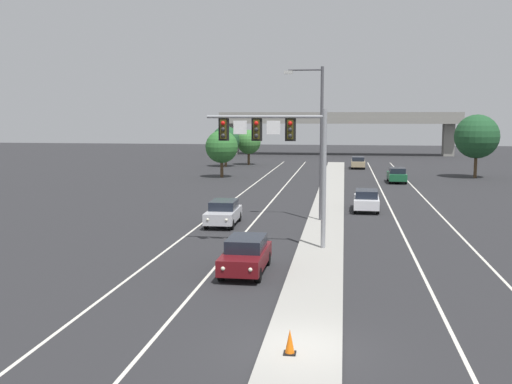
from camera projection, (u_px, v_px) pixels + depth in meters
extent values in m
plane|color=#28282B|center=(302.00, 351.00, 18.04)|extent=(260.00, 260.00, 0.00)
cube|color=#9E9B93|center=(323.00, 233.00, 35.70)|extent=(2.40, 110.00, 0.15)
cube|color=silver|center=(261.00, 214.00, 43.26)|extent=(0.14, 100.00, 0.01)
cube|color=silver|center=(394.00, 217.00, 41.91)|extent=(0.14, 100.00, 0.01)
cube|color=silver|center=(216.00, 213.00, 43.73)|extent=(0.14, 100.00, 0.01)
cube|color=silver|center=(443.00, 218.00, 41.43)|extent=(0.14, 100.00, 0.01)
cylinder|color=gray|center=(324.00, 179.00, 30.98)|extent=(0.24, 0.24, 7.20)
cylinder|color=gray|center=(265.00, 117.00, 31.02)|extent=(6.12, 0.16, 0.16)
cube|color=black|center=(290.00, 129.00, 30.95)|extent=(0.56, 0.06, 1.20)
cube|color=#38330F|center=(290.00, 129.00, 30.91)|extent=(0.32, 0.32, 1.00)
sphere|color=red|center=(290.00, 123.00, 30.70)|extent=(0.22, 0.22, 0.22)
sphere|color=#282828|center=(290.00, 130.00, 30.75)|extent=(0.22, 0.22, 0.22)
sphere|color=#282828|center=(290.00, 136.00, 30.79)|extent=(0.22, 0.22, 0.22)
cube|color=black|center=(257.00, 129.00, 31.20)|extent=(0.56, 0.06, 1.20)
cube|color=#38330F|center=(257.00, 129.00, 31.16)|extent=(0.32, 0.32, 1.00)
sphere|color=red|center=(256.00, 123.00, 30.96)|extent=(0.22, 0.22, 0.22)
sphere|color=#282828|center=(256.00, 129.00, 31.00)|extent=(0.22, 0.22, 0.22)
sphere|color=#282828|center=(256.00, 136.00, 31.04)|extent=(0.22, 0.22, 0.22)
cube|color=black|center=(224.00, 129.00, 31.45)|extent=(0.56, 0.06, 1.20)
cube|color=#38330F|center=(224.00, 129.00, 31.42)|extent=(0.32, 0.32, 1.00)
sphere|color=red|center=(223.00, 123.00, 31.21)|extent=(0.22, 0.22, 0.22)
sphere|color=#282828|center=(223.00, 129.00, 31.25)|extent=(0.22, 0.22, 0.22)
sphere|color=#282828|center=(223.00, 136.00, 31.29)|extent=(0.22, 0.22, 0.22)
cube|color=white|center=(273.00, 127.00, 31.01)|extent=(0.70, 0.04, 0.70)
cube|color=white|center=(240.00, 127.00, 31.26)|extent=(0.70, 0.04, 0.70)
cylinder|color=#4C4C51|center=(321.00, 144.00, 39.27)|extent=(0.20, 0.20, 10.00)
cylinder|color=#4C4C51|center=(305.00, 70.00, 38.82)|extent=(2.20, 0.12, 0.12)
cube|color=#B7B7B2|center=(288.00, 72.00, 39.00)|extent=(0.56, 0.28, 0.20)
cube|color=#5B0F14|center=(246.00, 258.00, 26.95)|extent=(1.83, 4.41, 0.70)
cube|color=black|center=(246.00, 243.00, 27.09)|extent=(1.60, 2.39, 0.56)
sphere|color=#EAE5C6|center=(250.00, 270.00, 24.72)|extent=(0.18, 0.18, 0.18)
sphere|color=#EAE5C6|center=(223.00, 269.00, 24.90)|extent=(0.18, 0.18, 0.18)
cylinder|color=black|center=(258.00, 275.00, 25.41)|extent=(0.22, 0.64, 0.64)
cylinder|color=black|center=(221.00, 273.00, 25.65)|extent=(0.22, 0.64, 0.64)
cylinder|color=black|center=(268.00, 258.00, 28.35)|extent=(0.22, 0.64, 0.64)
cylinder|color=black|center=(234.00, 257.00, 28.59)|extent=(0.22, 0.64, 0.64)
cube|color=#B7B7BC|center=(223.00, 215.00, 38.73)|extent=(1.89, 4.44, 0.70)
cube|color=black|center=(224.00, 205.00, 38.87)|extent=(1.64, 2.41, 0.56)
sphere|color=#EAE5C6|center=(226.00, 220.00, 36.50)|extent=(0.18, 0.18, 0.18)
sphere|color=#EAE5C6|center=(208.00, 220.00, 36.65)|extent=(0.18, 0.18, 0.18)
cylinder|color=black|center=(232.00, 225.00, 37.20)|extent=(0.23, 0.64, 0.64)
cylinder|color=black|center=(206.00, 224.00, 37.39)|extent=(0.23, 0.64, 0.64)
cylinder|color=black|center=(239.00, 217.00, 40.15)|extent=(0.23, 0.64, 0.64)
cylinder|color=black|center=(216.00, 216.00, 40.35)|extent=(0.23, 0.64, 0.64)
cube|color=silver|center=(366.00, 202.00, 44.62)|extent=(1.92, 4.45, 0.70)
cube|color=black|center=(367.00, 194.00, 44.32)|extent=(1.65, 2.42, 0.56)
sphere|color=#EAE5C6|center=(359.00, 197.00, 46.84)|extent=(0.18, 0.18, 0.18)
sphere|color=#EAE5C6|center=(374.00, 197.00, 46.64)|extent=(0.18, 0.18, 0.18)
cylinder|color=black|center=(356.00, 203.00, 46.26)|extent=(0.24, 0.65, 0.64)
cylinder|color=black|center=(377.00, 204.00, 45.99)|extent=(0.24, 0.65, 0.64)
cylinder|color=black|center=(355.00, 209.00, 43.33)|extent=(0.24, 0.65, 0.64)
cylinder|color=black|center=(378.00, 210.00, 43.06)|extent=(0.24, 0.65, 0.64)
cube|color=#195633|center=(397.00, 176.00, 63.54)|extent=(1.83, 4.41, 0.70)
cube|color=black|center=(397.00, 170.00, 63.24)|extent=(1.60, 2.39, 0.56)
sphere|color=#EAE5C6|center=(390.00, 174.00, 65.76)|extent=(0.18, 0.18, 0.18)
sphere|color=#EAE5C6|center=(401.00, 174.00, 65.58)|extent=(0.18, 0.18, 0.18)
cylinder|color=black|center=(388.00, 178.00, 65.17)|extent=(0.22, 0.64, 0.64)
cylinder|color=black|center=(403.00, 178.00, 64.93)|extent=(0.22, 0.64, 0.64)
cylinder|color=black|center=(390.00, 181.00, 62.23)|extent=(0.22, 0.64, 0.64)
cylinder|color=black|center=(406.00, 181.00, 61.99)|extent=(0.22, 0.64, 0.64)
cube|color=tan|center=(358.00, 163.00, 80.61)|extent=(1.84, 4.41, 0.70)
cube|color=black|center=(358.00, 159.00, 80.31)|extent=(1.60, 2.39, 0.56)
sphere|color=#EAE5C6|center=(354.00, 162.00, 82.82)|extent=(0.18, 0.18, 0.18)
sphere|color=#EAE5C6|center=(362.00, 162.00, 82.65)|extent=(0.18, 0.18, 0.18)
cylinder|color=black|center=(352.00, 165.00, 82.24)|extent=(0.23, 0.64, 0.64)
cylinder|color=black|center=(364.00, 165.00, 82.00)|extent=(0.23, 0.64, 0.64)
cylinder|color=black|center=(352.00, 167.00, 79.30)|extent=(0.23, 0.64, 0.64)
cylinder|color=black|center=(364.00, 167.00, 79.06)|extent=(0.23, 0.64, 0.64)
cube|color=black|center=(290.00, 353.00, 17.42)|extent=(0.36, 0.36, 0.04)
cone|color=orange|center=(290.00, 341.00, 17.37)|extent=(0.28, 0.28, 0.70)
cube|color=gray|center=(338.00, 120.00, 107.87)|extent=(42.40, 6.40, 1.10)
cube|color=gray|center=(338.00, 115.00, 104.80)|extent=(42.40, 0.36, 0.90)
cube|color=gray|center=(233.00, 139.00, 111.06)|extent=(1.80, 2.40, 5.65)
cube|color=gray|center=(448.00, 140.00, 105.53)|extent=(1.80, 2.40, 5.65)
cylinder|color=#4C3823|center=(475.00, 166.00, 68.17)|extent=(0.36, 0.36, 2.71)
sphere|color=#1E4C28|center=(477.00, 136.00, 67.75)|extent=(4.96, 4.96, 4.96)
cylinder|color=#4C3823|center=(222.00, 169.00, 68.76)|extent=(0.36, 0.36, 2.03)
sphere|color=#2D6B2D|center=(222.00, 147.00, 68.45)|extent=(3.71, 3.71, 3.71)
cylinder|color=#4C3823|center=(226.00, 159.00, 83.28)|extent=(0.36, 0.36, 2.12)
sphere|color=#1E4C28|center=(226.00, 140.00, 82.95)|extent=(3.88, 3.88, 3.88)
cylinder|color=#4C3823|center=(249.00, 158.00, 86.58)|extent=(0.36, 0.36, 1.90)
sphere|color=#387533|center=(249.00, 142.00, 86.28)|extent=(3.48, 3.48, 3.48)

